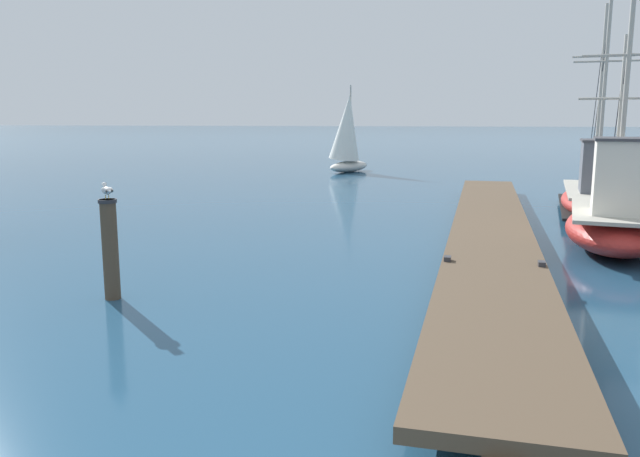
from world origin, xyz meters
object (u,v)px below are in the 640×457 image
(fishing_boat_2, at_px, (617,217))
(distant_sailboat, at_px, (347,135))
(mooring_piling, at_px, (110,247))
(perched_seagull, at_px, (107,190))
(fishing_boat_1, at_px, (597,194))

(fishing_boat_2, distance_m, distant_sailboat, 21.12)
(mooring_piling, xyz_separation_m, perched_seagull, (0.00, -0.00, 0.95))
(perched_seagull, bearing_deg, fishing_boat_1, 46.45)
(fishing_boat_2, bearing_deg, perched_seagull, -149.94)
(fishing_boat_1, height_order, distant_sailboat, fishing_boat_1)
(fishing_boat_1, height_order, fishing_boat_2, fishing_boat_1)
(mooring_piling, height_order, distant_sailboat, distant_sailboat)
(fishing_boat_1, distance_m, distant_sailboat, 16.80)
(fishing_boat_1, bearing_deg, fishing_boat_2, -100.23)
(perched_seagull, bearing_deg, mooring_piling, 135.41)
(fishing_boat_2, distance_m, mooring_piling, 10.84)
(distant_sailboat, bearing_deg, fishing_boat_2, -66.48)
(fishing_boat_1, xyz_separation_m, mooring_piling, (-10.38, -10.91, 0.23))
(mooring_piling, distance_m, distant_sailboat, 24.81)
(perched_seagull, xyz_separation_m, distant_sailboat, (0.97, 24.76, 0.21))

